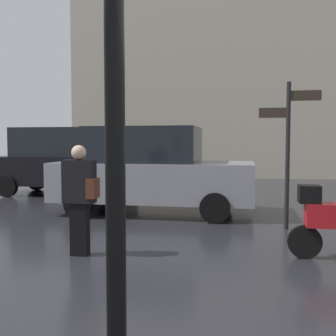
{
  "coord_description": "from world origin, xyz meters",
  "views": [
    {
      "loc": [
        0.25,
        -2.6,
        1.6
      ],
      "look_at": [
        -1.09,
        4.63,
        1.12
      ],
      "focal_mm": 43.42,
      "sensor_mm": 36.0,
      "label": 1
    }
  ],
  "objects_px": {
    "pedestrian_with_bag": "(80,193)",
    "parked_car_left": "(61,161)",
    "street_signpost": "(288,140)",
    "parked_car_right": "(151,170)"
  },
  "relations": [
    {
      "from": "pedestrian_with_bag",
      "to": "parked_car_left",
      "type": "relative_size",
      "value": 0.37
    },
    {
      "from": "pedestrian_with_bag",
      "to": "street_signpost",
      "type": "distance_m",
      "value": 3.89
    },
    {
      "from": "parked_car_right",
      "to": "street_signpost",
      "type": "xyz_separation_m",
      "value": [
        2.83,
        -1.25,
        0.67
      ]
    },
    {
      "from": "pedestrian_with_bag",
      "to": "parked_car_left",
      "type": "xyz_separation_m",
      "value": [
        -3.2,
        6.22,
        0.12
      ]
    },
    {
      "from": "pedestrian_with_bag",
      "to": "parked_car_right",
      "type": "height_order",
      "value": "parked_car_right"
    },
    {
      "from": "street_signpost",
      "to": "parked_car_left",
      "type": "bearing_deg",
      "value": 147.9
    },
    {
      "from": "parked_car_right",
      "to": "street_signpost",
      "type": "height_order",
      "value": "street_signpost"
    },
    {
      "from": "parked_car_left",
      "to": "parked_car_right",
      "type": "xyz_separation_m",
      "value": [
        3.41,
        -2.66,
        -0.04
      ]
    },
    {
      "from": "pedestrian_with_bag",
      "to": "street_signpost",
      "type": "relative_size",
      "value": 0.58
    },
    {
      "from": "pedestrian_with_bag",
      "to": "parked_car_right",
      "type": "relative_size",
      "value": 0.35
    }
  ]
}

